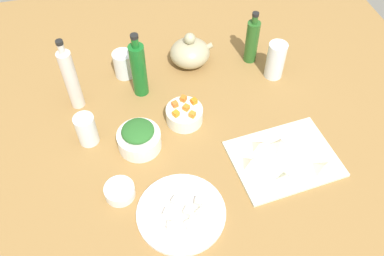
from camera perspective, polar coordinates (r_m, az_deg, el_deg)
The scene contains 32 objects.
tabletop at distance 135.23cm, azimuth 0.00°, elevation -1.74°, with size 190.00×190.00×3.00cm, color olive.
cutting_board at distance 131.63cm, azimuth 12.73°, elevation -4.21°, with size 32.04×24.51×1.00cm, color silver.
plate_tofu at distance 118.60cm, azimuth -1.52°, elevation -11.77°, with size 25.56×25.56×1.20cm, color white.
bowl_greens at distance 130.76cm, azimuth -7.37°, elevation -1.69°, with size 13.89×13.89×5.93cm, color white.
bowl_carrots at distance 136.84cm, azimuth -1.07°, elevation 1.85°, with size 12.37×12.37×5.35cm, color white.
bowl_small_side at distance 122.32cm, azimuth -10.06°, elevation -8.70°, with size 8.91×8.91×3.78cm, color white.
teapot at distance 155.54cm, azimuth -0.28°, elevation 10.51°, with size 16.57×14.35×13.87cm.
bottle_0 at distance 156.40cm, azimuth 8.37°, elevation 11.97°, with size 4.85×4.85×21.24cm.
bottle_1 at distance 141.57cm, azimuth -7.47°, elevation 8.17°, with size 5.34×5.34×25.31cm.
bottle_2 at distance 140.80cm, azimuth -16.56°, elevation 6.57°, with size 4.66×4.66×27.93cm.
drinking_glass_0 at distance 153.02cm, azimuth -9.54°, elevation 8.77°, with size 7.24×7.24×10.06cm, color white.
drinking_glass_1 at distance 152.37cm, azimuth 11.60°, elevation 9.25°, with size 6.73×6.73×14.32cm, color white.
drinking_glass_2 at distance 133.37cm, azimuth -14.52°, elevation -0.22°, with size 6.52×6.52×10.95cm, color white.
carrot_cube_0 at distance 132.53cm, azimuth -2.26°, elevation 2.03°, with size 1.80×1.80×1.80cm, color orange.
carrot_cube_1 at distance 135.31cm, azimuth -2.40°, elevation 3.34°, with size 1.80×1.80×1.80cm, color orange.
carrot_cube_2 at distance 134.19cm, azimuth -0.79°, elevation 2.87°, with size 1.80×1.80×1.80cm, color orange.
carrot_cube_3 at distance 136.14cm, azimuth 0.27°, elevation 3.78°, with size 1.80×1.80×1.80cm, color orange.
carrot_cube_4 at distance 136.92cm, azimuth -1.29°, elevation 4.11°, with size 1.80×1.80×1.80cm, color orange.
carrot_cube_5 at distance 132.17cm, azimuth 0.06°, elevation 1.90°, with size 1.80×1.80×1.80cm, color orange.
chopped_greens_mound at distance 127.12cm, azimuth -7.58°, elevation -0.40°, with size 10.36×10.28×3.40cm, color #286427.
tofu_cube_0 at distance 116.80cm, azimuth -0.52°, elevation -11.63°, with size 2.20×2.20×2.20cm, color #F4F2CB.
tofu_cube_1 at distance 116.74cm, azimuth -3.40°, elevation -11.85°, with size 2.20×2.20×2.20cm, color white.
tofu_cube_2 at distance 118.32cm, azimuth 0.98°, elevation -10.26°, with size 2.20×2.20×2.20cm, color silver.
tofu_cube_3 at distance 118.48cm, azimuth -2.22°, elevation -10.18°, with size 2.20×2.20×2.20cm, color white.
tofu_cube_4 at distance 114.99cm, azimuth -0.39°, elevation -13.41°, with size 2.20×2.20×2.20cm, color white.
tofu_cube_5 at distance 116.55cm, azimuth 1.25°, elevation -11.89°, with size 2.20×2.20×2.20cm, color white.
tofu_cube_6 at distance 114.93cm, azimuth -2.95°, elevation -13.60°, with size 2.20×2.20×2.20cm, color white.
dumpling_0 at distance 132.19cm, azimuth 12.17°, elevation -2.23°, with size 5.27×5.16×3.06cm, color beige.
dumpling_1 at distance 131.32cm, azimuth 9.45°, elevation -2.39°, with size 4.51×4.49×2.18cm, color beige.
dumpling_2 at distance 125.69cm, azimuth 12.97°, elevation -6.70°, with size 4.26×4.08×2.60cm, color beige.
dumpling_3 at distance 126.68cm, azimuth 8.31°, elevation -4.75°, with size 4.97×4.79×2.82cm, color beige.
dumpling_4 at distance 130.88cm, azimuth 17.93°, elevation -5.27°, with size 5.44×5.32×2.32cm, color beige.
Camera 1 is at (-19.55, -79.92, 108.82)cm, focal length 38.18 mm.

